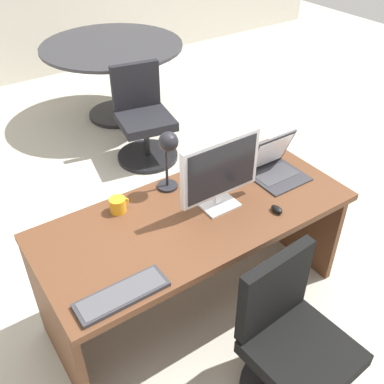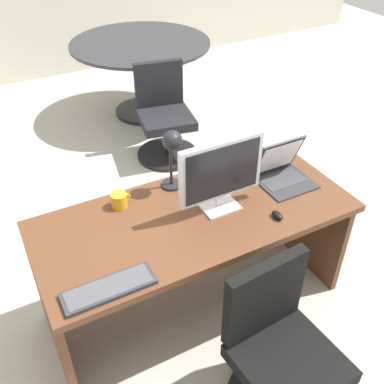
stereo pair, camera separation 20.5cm
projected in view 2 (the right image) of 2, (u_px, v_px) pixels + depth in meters
ground at (113, 181)px, 3.91m from camera, size 12.00×12.00×0.00m
desk at (191, 236)px, 2.57m from camera, size 1.73×0.76×0.73m
monitor at (221, 172)px, 2.32m from camera, size 0.48×0.16×0.41m
laptop at (281, 167)px, 2.64m from camera, size 0.30×0.28×0.26m
keyboard at (109, 288)px, 1.98m from camera, size 0.42×0.14×0.02m
mouse at (277, 215)px, 2.38m from camera, size 0.04×0.08×0.03m
desk_lamp at (172, 148)px, 2.44m from camera, size 0.12×0.14×0.37m
coffee_mug at (119, 200)px, 2.44m from camera, size 0.11×0.09×0.08m
office_chair at (280, 359)px, 2.16m from camera, size 0.56×0.56×0.83m
meeting_table at (141, 60)px, 4.61m from camera, size 1.41×1.41×0.78m
meeting_chair_near at (165, 121)px, 4.08m from camera, size 0.56×0.56×0.84m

